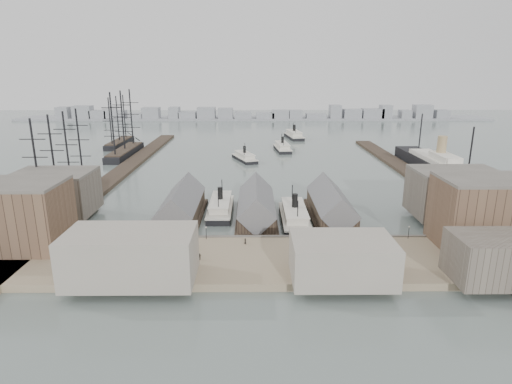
{
  "coord_description": "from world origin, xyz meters",
  "views": [
    {
      "loc": [
        -1.19,
        -125.14,
        50.07
      ],
      "look_at": [
        0.0,
        30.0,
        6.0
      ],
      "focal_mm": 30.0,
      "sensor_mm": 36.0,
      "label": 1
    }
  ],
  "objects_px": {
    "ocean_steamer": "(439,166)",
    "horse_cart_right": "(320,261)",
    "horse_cart_center": "(192,254)",
    "ferry_docked_west": "(221,206)",
    "horse_cart_left": "(90,245)",
    "tram": "(368,244)"
  },
  "relations": [
    {
      "from": "ferry_docked_west",
      "to": "horse_cart_left",
      "type": "bearing_deg",
      "value": -133.03
    },
    {
      "from": "ocean_steamer",
      "to": "horse_cart_center",
      "type": "bearing_deg",
      "value": -136.97
    },
    {
      "from": "ferry_docked_west",
      "to": "ocean_steamer",
      "type": "distance_m",
      "value": 120.5
    },
    {
      "from": "ocean_steamer",
      "to": "horse_cart_right",
      "type": "distance_m",
      "value": 130.72
    },
    {
      "from": "horse_cart_center",
      "to": "tram",
      "type": "bearing_deg",
      "value": -57.62
    },
    {
      "from": "ferry_docked_west",
      "to": "tram",
      "type": "height_order",
      "value": "ferry_docked_west"
    },
    {
      "from": "tram",
      "to": "horse_cart_left",
      "type": "bearing_deg",
      "value": 176.01
    },
    {
      "from": "horse_cart_left",
      "to": "horse_cart_right",
      "type": "relative_size",
      "value": 1.01
    },
    {
      "from": "ferry_docked_west",
      "to": "tram",
      "type": "distance_m",
      "value": 58.68
    },
    {
      "from": "horse_cart_left",
      "to": "horse_cart_right",
      "type": "xyz_separation_m",
      "value": [
        63.38,
        -10.78,
        -0.02
      ]
    },
    {
      "from": "horse_cart_center",
      "to": "horse_cart_left",
      "type": "bearing_deg",
      "value": 105.46
    },
    {
      "from": "ocean_steamer",
      "to": "tram",
      "type": "relative_size",
      "value": 9.42
    },
    {
      "from": "ferry_docked_west",
      "to": "horse_cart_right",
      "type": "xyz_separation_m",
      "value": [
        29.2,
        -47.39,
        0.45
      ]
    },
    {
      "from": "ocean_steamer",
      "to": "horse_cart_center",
      "type": "distance_m",
      "value": 149.74
    },
    {
      "from": "ocean_steamer",
      "to": "horse_cart_right",
      "type": "relative_size",
      "value": 19.9
    },
    {
      "from": "ocean_steamer",
      "to": "horse_cart_right",
      "type": "bearing_deg",
      "value": -125.44
    },
    {
      "from": "tram",
      "to": "horse_cart_right",
      "type": "bearing_deg",
      "value": -152.51
    },
    {
      "from": "ferry_docked_west",
      "to": "ocean_steamer",
      "type": "xyz_separation_m",
      "value": [
        105.0,
        59.1,
        1.76
      ]
    },
    {
      "from": "ocean_steamer",
      "to": "horse_cart_right",
      "type": "xyz_separation_m",
      "value": [
        -75.8,
        -106.49,
        -1.32
      ]
    },
    {
      "from": "ocean_steamer",
      "to": "horse_cart_left",
      "type": "bearing_deg",
      "value": -145.49
    },
    {
      "from": "ferry_docked_west",
      "to": "horse_cart_center",
      "type": "distance_m",
      "value": 43.3
    },
    {
      "from": "ferry_docked_west",
      "to": "ocean_steamer",
      "type": "bearing_deg",
      "value": 29.37
    }
  ]
}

